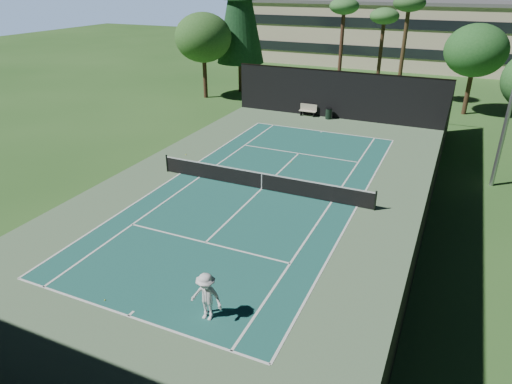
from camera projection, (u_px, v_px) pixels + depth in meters
ground at (262, 189)px, 26.07m from camera, size 160.00×160.00×0.00m
apron_slab at (262, 189)px, 26.07m from camera, size 18.00×32.00×0.01m
court_surface at (262, 189)px, 26.07m from camera, size 10.97×23.77×0.01m
court_lines at (262, 189)px, 26.06m from camera, size 11.07×23.87×0.01m
tennis_net at (262, 180)px, 25.83m from camera, size 12.90×0.10×1.10m
fence at (262, 156)px, 25.27m from camera, size 18.04×32.05×4.03m
player at (206, 297)px, 15.79m from camera, size 1.22×0.71×1.87m
tennis_ball_a at (105, 300)px, 17.04m from camera, size 0.06×0.06×0.06m
tennis_ball_b at (209, 170)px, 28.55m from camera, size 0.07×0.07×0.07m
tennis_ball_c at (291, 162)px, 29.83m from camera, size 0.07×0.07×0.07m
tennis_ball_d at (186, 155)px, 31.08m from camera, size 0.07×0.07×0.07m
park_bench at (308, 110)px, 39.72m from camera, size 1.50×0.45×1.02m
trash_bin at (329, 113)px, 38.86m from camera, size 0.56×0.56×0.95m
palm_a at (344, 10)px, 43.14m from camera, size 2.80×2.80×9.32m
palm_b at (384, 19)px, 43.84m from camera, size 2.80×2.80×8.42m
palm_c at (409, 8)px, 39.91m from camera, size 2.80×2.80×9.77m
decid_tree_a at (476, 51)px, 38.21m from camera, size 5.12×5.12×7.62m
decid_tree_c at (203, 38)px, 43.67m from camera, size 5.44×5.44×8.09m
campus_building at (396, 32)px, 62.23m from camera, size 40.50×12.50×8.30m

